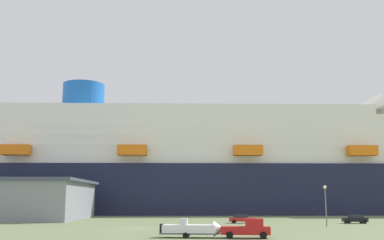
% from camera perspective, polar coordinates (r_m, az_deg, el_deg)
% --- Properties ---
extents(ground_plane, '(600.00, 600.00, 0.00)m').
position_cam_1_polar(ground_plane, '(101.40, -4.48, -12.42)').
color(ground_plane, '#66754C').
extents(cruise_ship, '(274.69, 51.42, 52.55)m').
position_cam_1_polar(cruise_ship, '(144.85, 1.39, -6.44)').
color(cruise_ship, '#191E38').
rests_on(cruise_ship, ground_plane).
extents(pickup_truck, '(5.72, 2.58, 2.20)m').
position_cam_1_polar(pickup_truck, '(53.64, 7.02, -13.43)').
color(pickup_truck, red).
rests_on(pickup_truck, ground_plane).
extents(small_boat_on_trailer, '(8.54, 2.42, 2.15)m').
position_cam_1_polar(small_boat_on_trailer, '(53.89, 0.41, -13.58)').
color(small_boat_on_trailer, '#595960').
rests_on(small_boat_on_trailer, ground_plane).
extents(street_lamp, '(0.56, 0.56, 6.66)m').
position_cam_1_polar(street_lamp, '(78.83, 16.45, -9.51)').
color(street_lamp, slate).
rests_on(street_lamp, ground_plane).
extents(parked_car_black_coupe, '(4.38, 2.21, 1.58)m').
position_cam_1_polar(parked_car_black_coupe, '(90.79, 19.85, -11.62)').
color(parked_car_black_coupe, black).
rests_on(parked_car_black_coupe, ground_plane).
extents(parked_car_green_wagon, '(4.68, 2.10, 1.58)m').
position_cam_1_polar(parked_car_green_wagon, '(95.66, -20.26, -11.49)').
color(parked_car_green_wagon, '#2D723F').
rests_on(parked_car_green_wagon, ground_plane).
extents(parked_car_red_hatchback, '(4.82, 2.33, 1.58)m').
position_cam_1_polar(parked_car_red_hatchback, '(87.02, 6.25, -12.24)').
color(parked_car_red_hatchback, red).
rests_on(parked_car_red_hatchback, ground_plane).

